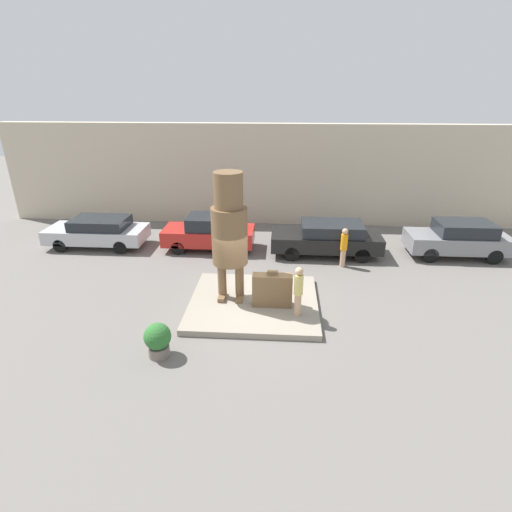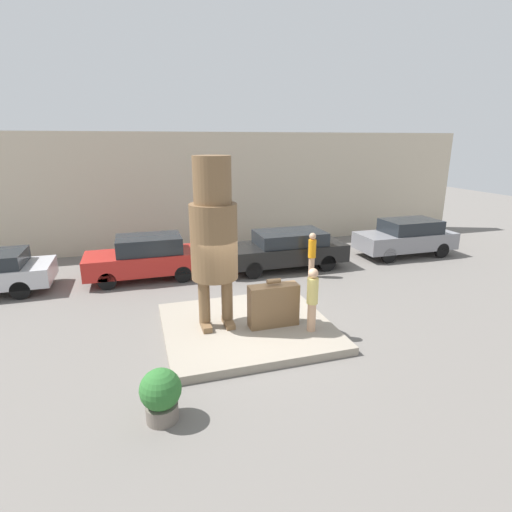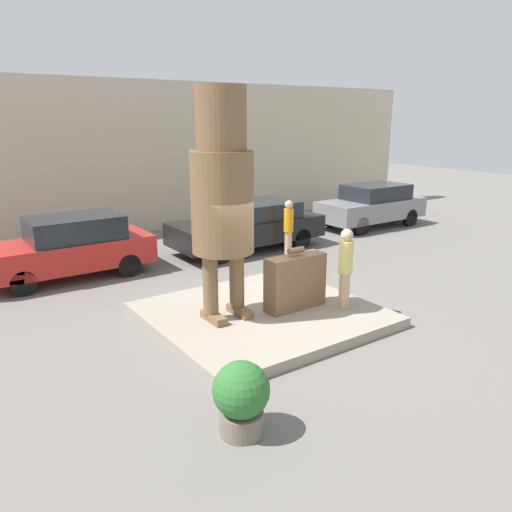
{
  "view_description": "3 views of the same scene",
  "coord_description": "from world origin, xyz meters",
  "views": [
    {
      "loc": [
        0.87,
        -11.86,
        6.89
      ],
      "look_at": [
        0.07,
        0.19,
        1.76
      ],
      "focal_mm": 28.0,
      "sensor_mm": 36.0,
      "label": 1
    },
    {
      "loc": [
        -2.59,
        -9.25,
        4.86
      ],
      "look_at": [
        0.31,
        0.2,
        1.98
      ],
      "focal_mm": 28.0,
      "sensor_mm": 36.0,
      "label": 2
    },
    {
      "loc": [
        -5.5,
        -7.67,
        3.98
      ],
      "look_at": [
        -0.2,
        -0.08,
        1.4
      ],
      "focal_mm": 35.0,
      "sensor_mm": 36.0,
      "label": 3
    }
  ],
  "objects": [
    {
      "name": "ground_plane",
      "position": [
        0.0,
        0.0,
        0.0
      ],
      "size": [
        60.0,
        60.0,
        0.0
      ],
      "primitive_type": "plane",
      "color": "slate"
    },
    {
      "name": "pedestal",
      "position": [
        0.0,
        0.0,
        0.1
      ],
      "size": [
        4.3,
        3.99,
        0.2
      ],
      "color": "gray",
      "rests_on": "ground_plane"
    },
    {
      "name": "building_backdrop",
      "position": [
        0.0,
        9.2,
        2.6
      ],
      "size": [
        28.0,
        0.6,
        5.21
      ],
      "color": "beige",
      "rests_on": "ground_plane"
    },
    {
      "name": "statue_figure",
      "position": [
        -0.79,
        0.16,
        2.73
      ],
      "size": [
        1.17,
        1.17,
        4.32
      ],
      "color": "brown",
      "rests_on": "pedestal"
    },
    {
      "name": "giant_suitcase",
      "position": [
        0.63,
        -0.28,
        0.76
      ],
      "size": [
        1.3,
        0.42,
        1.28
      ],
      "color": "brown",
      "rests_on": "pedestal"
    },
    {
      "name": "tourist",
      "position": [
        1.45,
        -0.85,
        1.11
      ],
      "size": [
        0.28,
        0.28,
        1.66
      ],
      "color": "tan",
      "rests_on": "pedestal"
    },
    {
      "name": "parked_car_red",
      "position": [
        -2.35,
        5.05,
        0.81
      ],
      "size": [
        4.08,
        1.7,
        1.58
      ],
      "rotation": [
        0.0,
        0.0,
        3.14
      ],
      "color": "#B2231E",
      "rests_on": "ground_plane"
    },
    {
      "name": "parked_car_black",
      "position": [
        2.9,
        4.75,
        0.79
      ],
      "size": [
        4.76,
        1.86,
        1.47
      ],
      "rotation": [
        0.0,
        0.0,
        3.14
      ],
      "color": "black",
      "rests_on": "ground_plane"
    },
    {
      "name": "parked_car_grey",
      "position": [
        8.58,
        4.92,
        0.82
      ],
      "size": [
        4.23,
        1.74,
        1.57
      ],
      "rotation": [
        0.0,
        0.0,
        3.14
      ],
      "color": "gray",
      "rests_on": "ground_plane"
    },
    {
      "name": "planter_pot",
      "position": [
        -2.42,
        -2.92,
        0.53
      ],
      "size": [
        0.75,
        0.75,
        1.0
      ],
      "color": "#70665B",
      "rests_on": "ground_plane"
    },
    {
      "name": "worker_hivis",
      "position": [
        3.44,
        3.47,
        0.91
      ],
      "size": [
        0.28,
        0.28,
        1.66
      ],
      "color": "tan",
      "rests_on": "ground_plane"
    }
  ]
}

